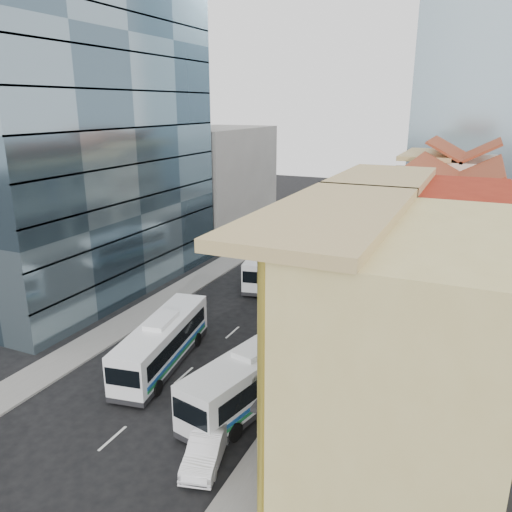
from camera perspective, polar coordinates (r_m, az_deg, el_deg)
The scene contains 14 objects.
ground at distance 28.42m, azimuth -17.44°, elevation -20.37°, with size 200.00×200.00×0.00m, color black.
sidewalk_right at distance 42.46m, azimuth 12.05°, elevation -6.76°, with size 3.00×90.00×0.15m, color slate.
sidewalk_left at distance 48.48m, azimuth -7.95°, elevation -3.50°, with size 3.00×90.00×0.15m, color slate.
shophouse_tan at distance 23.96m, azimuth 16.87°, elevation -10.83°, with size 8.00×14.00×12.00m, color #DCCB7F.
shophouse_red at distance 35.05m, azimuth 19.63°, elevation -2.15°, with size 8.00×10.00×12.00m, color maroon.
shophouse_cream_near at distance 44.42m, azimuth 20.66°, elevation 0.33°, with size 8.00×9.00×10.00m, color silver.
shophouse_cream_mid at distance 53.14m, azimuth 21.41°, elevation 2.85°, with size 8.00×9.00×10.00m, color silver.
shophouse_cream_far at distance 63.32m, azimuth 22.07°, elevation 5.36°, with size 8.00×12.00×11.00m, color silver.
office_tower at distance 48.39m, azimuth -19.48°, elevation 13.80°, with size 12.00×26.00×30.00m, color #3A4F5C.
office_block_far at distance 67.24m, azimuth -4.57°, elevation 8.45°, with size 10.00×18.00×14.00m, color gray.
bus_left_near at distance 34.32m, azimuth -10.64°, elevation -9.58°, with size 2.50×10.68×3.43m, color white, non-canonical shape.
bus_left_far at distance 49.65m, azimuth 1.24°, elevation -0.81°, with size 2.53×10.81×3.47m, color white, non-canonical shape.
bus_right at distance 29.97m, azimuth 0.13°, elevation -13.21°, with size 2.66×11.34×3.64m, color silver, non-canonical shape.
sedan_right at distance 26.34m, azimuth -5.67°, elevation -20.90°, with size 1.58×4.51×1.49m, color white.
Camera 1 is at (16.10, -16.25, 16.87)m, focal length 35.00 mm.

